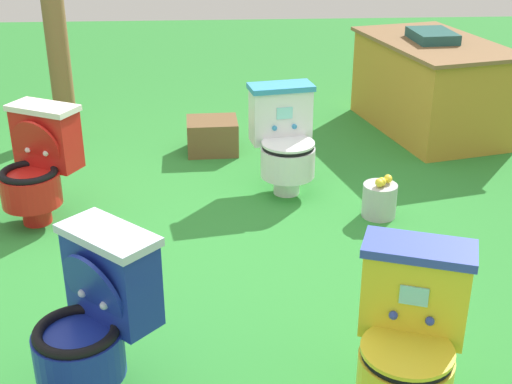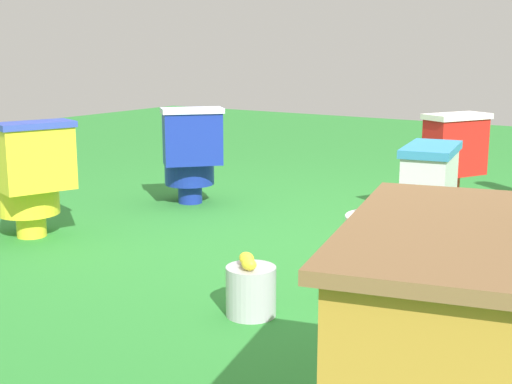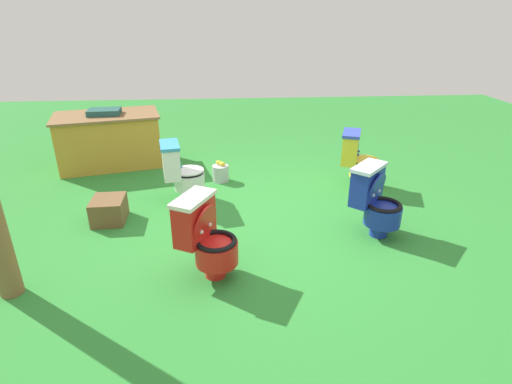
{
  "view_description": "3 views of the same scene",
  "coord_description": "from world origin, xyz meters",
  "px_view_note": "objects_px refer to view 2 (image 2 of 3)",
  "views": [
    {
      "loc": [
        3.67,
        0.13,
        2.03
      ],
      "look_at": [
        0.24,
        0.34,
        0.45
      ],
      "focal_mm": 48.93,
      "sensor_mm": 36.0,
      "label": 1
    },
    {
      "loc": [
        -1.94,
        3.57,
        1.16
      ],
      "look_at": [
        0.25,
        0.26,
        0.33
      ],
      "focal_mm": 49.09,
      "sensor_mm": 36.0,
      "label": 2
    },
    {
      "loc": [
        -0.24,
        -4.0,
        2.11
      ],
      "look_at": [
        0.06,
        -0.14,
        0.4
      ],
      "focal_mm": 28.52,
      "sensor_mm": 36.0,
      "label": 3
    }
  ],
  "objects_px": {
    "toilet_white": "(403,221)",
    "toilet_red": "(443,165)",
    "toilet_yellow": "(32,179)",
    "lemon_bucket": "(251,290)",
    "toilet_blue": "(191,155)"
  },
  "relations": [
    {
      "from": "toilet_blue",
      "to": "lemon_bucket",
      "type": "distance_m",
      "value": 2.23
    },
    {
      "from": "toilet_white",
      "to": "lemon_bucket",
      "type": "height_order",
      "value": "toilet_white"
    },
    {
      "from": "toilet_red",
      "to": "lemon_bucket",
      "type": "height_order",
      "value": "toilet_red"
    },
    {
      "from": "toilet_yellow",
      "to": "lemon_bucket",
      "type": "bearing_deg",
      "value": -79.94
    },
    {
      "from": "lemon_bucket",
      "to": "toilet_blue",
      "type": "bearing_deg",
      "value": -44.66
    },
    {
      "from": "toilet_white",
      "to": "toilet_red",
      "type": "relative_size",
      "value": 1.0
    },
    {
      "from": "toilet_yellow",
      "to": "lemon_bucket",
      "type": "distance_m",
      "value": 1.83
    },
    {
      "from": "toilet_red",
      "to": "lemon_bucket",
      "type": "bearing_deg",
      "value": -155.21
    },
    {
      "from": "toilet_white",
      "to": "toilet_red",
      "type": "distance_m",
      "value": 1.62
    },
    {
      "from": "toilet_red",
      "to": "toilet_yellow",
      "type": "distance_m",
      "value": 2.65
    },
    {
      "from": "toilet_white",
      "to": "toilet_blue",
      "type": "distance_m",
      "value": 2.26
    },
    {
      "from": "toilet_white",
      "to": "toilet_yellow",
      "type": "relative_size",
      "value": 1.0
    },
    {
      "from": "toilet_yellow",
      "to": "lemon_bucket",
      "type": "height_order",
      "value": "toilet_yellow"
    },
    {
      "from": "toilet_white",
      "to": "toilet_blue",
      "type": "xyz_separation_m",
      "value": [
        2.04,
        -0.98,
        0.0
      ]
    },
    {
      "from": "toilet_yellow",
      "to": "toilet_white",
      "type": "bearing_deg",
      "value": -63.46
    }
  ]
}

